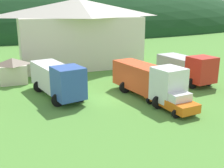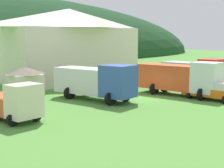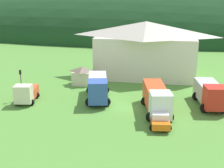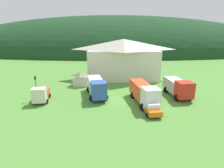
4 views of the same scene
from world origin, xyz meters
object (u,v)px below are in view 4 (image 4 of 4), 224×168
depot_building (124,58)px  light_truck_cream (41,94)px  traffic_cone_near_pickup (160,92)px  service_pickup_orange (151,107)px  crane_truck_red (179,87)px  box_truck_blue (97,86)px  play_shed_cream (81,79)px  heavy_rig_white (145,92)px  traffic_light_west (37,86)px

depot_building → light_truck_cream: depot_building is taller
depot_building → light_truck_cream: size_ratio=3.52×
traffic_cone_near_pickup → depot_building: bearing=121.3°
service_pickup_orange → traffic_cone_near_pickup: 9.34m
crane_truck_red → traffic_cone_near_pickup: bearing=-138.4°
box_truck_blue → crane_truck_red: bearing=77.4°
crane_truck_red → depot_building: bearing=-152.4°
light_truck_cream → service_pickup_orange: bearing=67.2°
play_shed_cream → box_truck_blue: box_truck_blue is taller
play_shed_cream → box_truck_blue: bearing=-59.5°
heavy_rig_white → crane_truck_red: size_ratio=1.16×
light_truck_cream → traffic_light_west: size_ratio=1.19×
heavy_rig_white → service_pickup_orange: (0.42, -3.31, -0.96)m
heavy_rig_white → traffic_light_west: 17.28m
service_pickup_orange → traffic_cone_near_pickup: size_ratio=9.94×
service_pickup_orange → box_truck_blue: bearing=-135.5°
crane_truck_red → traffic_light_west: bearing=-93.1°
box_truck_blue → light_truck_cream: bearing=-86.5°
depot_building → box_truck_blue: 13.80m
service_pickup_orange → traffic_light_west: 18.31m
heavy_rig_white → play_shed_cream: bearing=-140.5°
light_truck_cream → service_pickup_orange: 17.25m
play_shed_cream → traffic_light_west: (-5.87, -8.15, 1.06)m
light_truck_cream → traffic_light_west: 1.64m
crane_truck_red → traffic_cone_near_pickup: size_ratio=13.87×
box_truck_blue → traffic_cone_near_pickup: size_ratio=15.59×
play_shed_cream → heavy_rig_white: heavy_rig_white is taller
depot_building → heavy_rig_white: depot_building is taller
light_truck_cream → play_shed_cream: bearing=140.9°
heavy_rig_white → traffic_cone_near_pickup: 6.82m
light_truck_cream → box_truck_blue: 9.10m
heavy_rig_white → traffic_light_west: traffic_light_west is taller
traffic_cone_near_pickup → play_shed_cream: bearing=164.7°
service_pickup_orange → traffic_light_west: size_ratio=1.30×
depot_building → traffic_cone_near_pickup: bearing=-58.7°
traffic_light_west → service_pickup_orange: bearing=-14.8°
light_truck_cream → crane_truck_red: 22.87m
traffic_light_west → traffic_cone_near_pickup: size_ratio=7.67×
heavy_rig_white → light_truck_cream: bearing=-103.0°
heavy_rig_white → service_pickup_orange: bearing=-3.4°
play_shed_cream → box_truck_blue: size_ratio=0.37×
traffic_cone_near_pickup → traffic_light_west: bearing=-169.3°
heavy_rig_white → crane_truck_red: bearing=105.8°
light_truck_cream → crane_truck_red: crane_truck_red is taller
crane_truck_red → service_pickup_orange: crane_truck_red is taller
box_truck_blue → service_pickup_orange: size_ratio=1.57×
box_truck_blue → heavy_rig_white: 8.25m
crane_truck_red → light_truck_cream: bearing=-91.3°
depot_building → play_shed_cream: bearing=-145.6°
depot_building → service_pickup_orange: 19.50m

